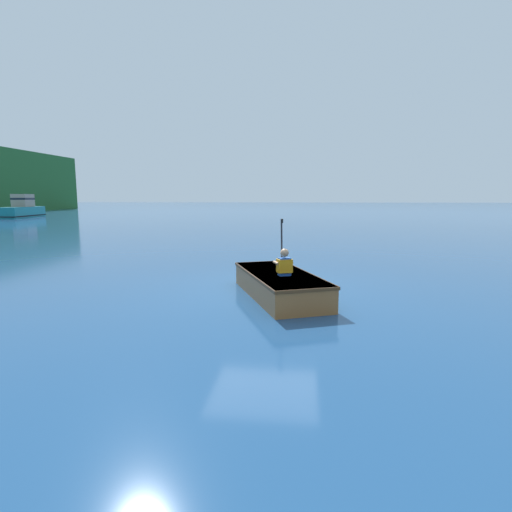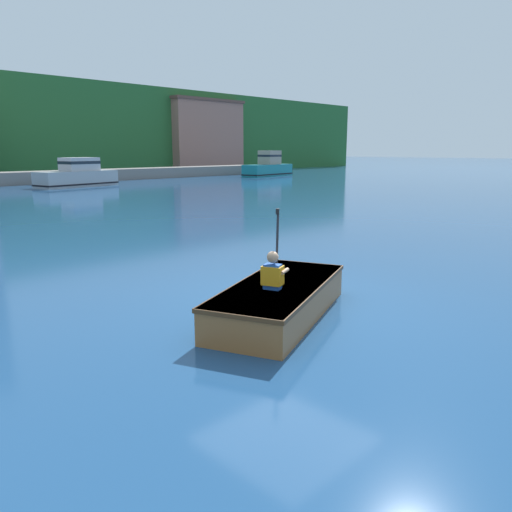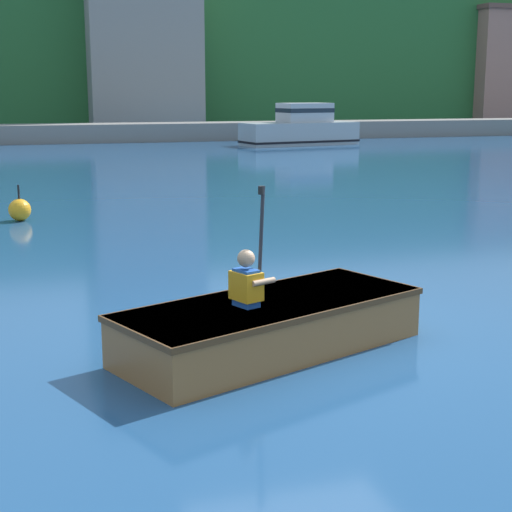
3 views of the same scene
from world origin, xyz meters
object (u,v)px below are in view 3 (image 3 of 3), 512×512
moored_boat_dock_west_end (301,129)px  person_paddler (247,281)px  channel_buoy (20,210)px  rowboat_foreground (275,322)px

moored_boat_dock_west_end → person_paddler: size_ratio=5.13×
moored_boat_dock_west_end → person_paddler: moored_boat_dock_west_end is taller
person_paddler → channel_buoy: person_paddler is taller
rowboat_foreground → channel_buoy: channel_buoy is taller
channel_buoy → moored_boat_dock_west_end: bearing=56.0°
moored_boat_dock_west_end → person_paddler: (-10.98, -28.42, 0.02)m
person_paddler → channel_buoy: size_ratio=1.59×
moored_boat_dock_west_end → rowboat_foreground: size_ratio=1.75×
moored_boat_dock_west_end → rowboat_foreground: bearing=-110.6°
moored_boat_dock_west_end → channel_buoy: bearing=-124.0°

